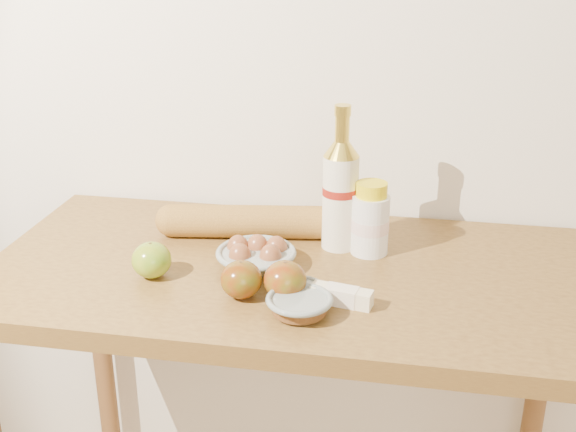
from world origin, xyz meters
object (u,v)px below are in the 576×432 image
object	(u,v)px
egg_bowl	(256,256)
baguette	(254,222)
cream_bottle	(370,221)
bourbon_bottle	(340,191)
table	(291,321)

from	to	relation	value
egg_bowl	baguette	bearing A→B (deg)	104.69
egg_bowl	cream_bottle	bearing A→B (deg)	26.01
bourbon_bottle	baguette	bearing A→B (deg)	150.58
table	cream_bottle	distance (m)	0.26
baguette	egg_bowl	bearing A→B (deg)	-83.62
cream_bottle	baguette	distance (m)	0.25
bourbon_bottle	baguette	xyz separation A→B (m)	(-0.19, 0.02, -0.09)
table	cream_bottle	bearing A→B (deg)	32.88
bourbon_bottle	cream_bottle	world-z (taller)	bourbon_bottle
table	egg_bowl	size ratio (longest dim) A/B	6.80
bourbon_bottle	baguette	size ratio (longest dim) A/B	0.70
egg_bowl	baguette	distance (m)	0.14
cream_bottle	egg_bowl	distance (m)	0.24
bourbon_bottle	cream_bottle	size ratio (longest dim) A/B	1.99
bourbon_bottle	egg_bowl	size ratio (longest dim) A/B	1.71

